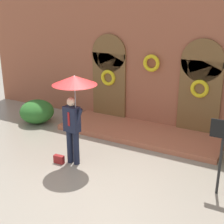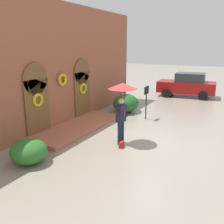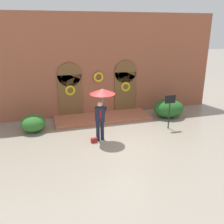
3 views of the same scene
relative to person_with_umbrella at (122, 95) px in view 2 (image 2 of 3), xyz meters
The scene contains 8 objects.
ground_plane 2.08m from the person_with_umbrella, 36.23° to the right, with size 80.00×80.00×0.00m, color gray.
building_facade 3.81m from the person_with_umbrella, 79.96° to the left, with size 14.00×2.30×5.60m.
person_with_umbrella is the anchor object (origin of this frame).
handbag 1.86m from the person_with_umbrella, 154.79° to the right, with size 0.28×0.12×0.22m, color maroon.
sign_post 3.60m from the person_with_umbrella, ahead, with size 0.56×0.06×1.72m.
shrub_left 3.83m from the person_with_umbrella, 148.07° to the left, with size 1.18×1.20×0.82m, color #2D6B28.
shrub_right 4.92m from the person_with_umbrella, 23.82° to the left, with size 1.72×1.39×1.03m, color #235B23.
parked_car 10.58m from the person_with_umbrella, ahead, with size 2.34×4.27×1.76m.
Camera 2 is at (-8.87, -3.57, 3.71)m, focal length 40.00 mm.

